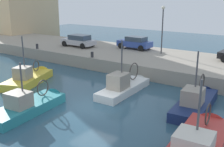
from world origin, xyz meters
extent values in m
plane|color=#2D5166|center=(0.00, 0.00, 0.00)|extent=(80.00, 80.00, 0.00)
cube|color=#9E9384|center=(11.50, 0.00, 0.60)|extent=(9.00, 56.00, 1.20)
cube|color=navy|center=(3.36, -5.57, 0.00)|extent=(5.72, 2.24, 1.24)
cone|color=navy|center=(6.49, -5.31, 0.00)|extent=(1.03, 1.67, 1.60)
cube|color=#896B4C|center=(3.36, -5.57, 0.56)|extent=(5.48, 2.08, 0.08)
cube|color=gray|center=(2.63, -5.64, 1.09)|extent=(1.54, 1.28, 0.99)
cylinder|color=#4C4C51|center=(3.06, -5.60, 2.19)|extent=(0.10, 0.10, 3.26)
torus|color=#3F3833|center=(4.92, -5.44, 1.31)|extent=(1.29, 0.19, 1.29)
sphere|color=white|center=(1.61, -4.74, 0.19)|extent=(0.32, 0.32, 0.32)
cube|color=teal|center=(-3.10, 2.69, 0.00)|extent=(5.37, 2.34, 1.20)
cone|color=teal|center=(-0.16, 3.00, 0.00)|extent=(1.06, 1.71, 1.63)
cube|color=#896B4C|center=(-3.10, 2.69, 0.54)|extent=(5.15, 2.18, 0.08)
cube|color=gray|center=(-3.69, 2.63, 1.04)|extent=(1.28, 1.42, 0.93)
cylinder|color=#4C4C51|center=(-3.35, 2.66, 1.88)|extent=(0.10, 0.10, 2.67)
torus|color=#3F3833|center=(-1.65, 2.84, 1.18)|extent=(1.07, 0.19, 1.07)
cube|color=gold|center=(0.76, 7.44, 0.00)|extent=(5.41, 3.61, 1.25)
cone|color=gold|center=(3.45, 8.46, 0.00)|extent=(1.46, 1.96, 1.75)
cube|color=#B2A893|center=(0.76, 7.44, 0.56)|extent=(5.16, 3.39, 0.08)
cube|color=gray|center=(0.10, 7.19, 1.09)|extent=(1.46, 1.48, 0.97)
cylinder|color=#4C4C51|center=(0.42, 7.31, 2.26)|extent=(0.10, 0.10, 3.39)
torus|color=#3F3833|center=(2.08, 7.94, 1.17)|extent=(0.95, 0.42, 0.99)
sphere|color=white|center=(-1.03, 7.91, 0.19)|extent=(0.32, 0.32, 0.32)
cone|color=#BC3833|center=(1.64, -7.16, 0.00)|extent=(1.03, 1.92, 1.86)
cube|color=#B2A893|center=(-1.52, -7.39, 0.64)|extent=(5.53, 2.28, 0.08)
cube|color=beige|center=(-2.47, -7.45, 1.03)|extent=(1.54, 1.64, 0.72)
cylinder|color=#4C4C51|center=(-2.04, -7.42, 2.14)|extent=(0.10, 0.10, 3.01)
torus|color=#3F3833|center=(0.05, -7.28, 1.30)|extent=(1.11, 0.16, 1.11)
cube|color=white|center=(3.42, -0.18, 0.00)|extent=(5.47, 1.82, 1.12)
cone|color=white|center=(6.47, -0.08, 0.00)|extent=(0.95, 1.49, 1.46)
cube|color=#B2A893|center=(3.42, -0.18, 0.50)|extent=(5.25, 1.68, 0.08)
cube|color=gray|center=(2.65, -0.21, 1.09)|extent=(1.50, 1.20, 1.09)
cylinder|color=#4C4C51|center=(3.09, -0.20, 2.23)|extent=(0.10, 0.10, 3.46)
torus|color=#3F3833|center=(4.93, -0.13, 1.30)|extent=(1.37, 0.13, 1.37)
sphere|color=white|center=(1.76, 0.65, 0.17)|extent=(0.32, 0.32, 0.32)
cylinder|color=black|center=(12.49, -5.05, 1.52)|extent=(0.25, 0.65, 0.64)
cube|color=#334C9E|center=(13.62, 4.93, 1.78)|extent=(1.72, 3.89, 0.63)
cube|color=#384756|center=(13.61, 4.74, 2.35)|extent=(1.48, 2.19, 0.50)
cylinder|color=black|center=(12.84, 6.26, 1.52)|extent=(0.24, 0.65, 0.64)
cylinder|color=black|center=(14.46, 6.22, 1.52)|extent=(0.24, 0.65, 0.64)
cylinder|color=black|center=(12.77, 3.64, 1.52)|extent=(0.24, 0.65, 0.64)
cylinder|color=black|center=(14.39, 3.60, 1.52)|extent=(0.24, 0.65, 0.64)
cube|color=#B7B7BC|center=(11.09, 11.12, 1.75)|extent=(1.75, 4.17, 0.57)
cube|color=#384756|center=(11.09, 10.92, 2.31)|extent=(1.54, 2.34, 0.55)
cylinder|color=black|center=(10.22, 12.54, 1.52)|extent=(0.22, 0.64, 0.64)
cylinder|color=black|center=(11.96, 12.54, 1.52)|extent=(0.22, 0.64, 0.64)
cylinder|color=black|center=(10.22, 9.71, 1.52)|extent=(0.22, 0.64, 0.64)
cylinder|color=black|center=(11.96, 9.71, 1.52)|extent=(0.22, 0.64, 0.64)
cylinder|color=#2D2D33|center=(7.35, 6.00, 1.48)|extent=(0.28, 0.28, 0.55)
cylinder|color=#2D2D33|center=(7.35, 14.00, 1.48)|extent=(0.28, 0.28, 0.55)
cylinder|color=#38383D|center=(13.00, 1.35, 3.45)|extent=(0.12, 0.12, 4.50)
sphere|color=#F2EACC|center=(13.00, 1.35, 5.85)|extent=(0.36, 0.36, 0.36)
camera|label=1|loc=(-12.92, -10.56, 6.92)|focal=44.03mm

